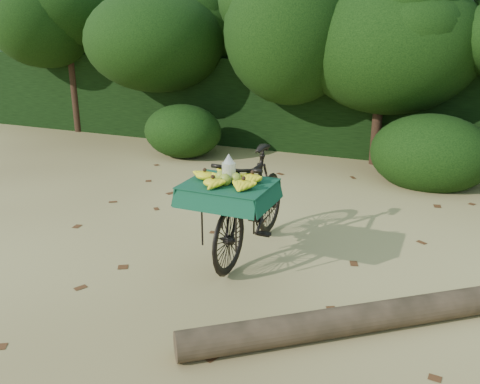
% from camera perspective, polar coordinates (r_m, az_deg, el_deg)
% --- Properties ---
extents(ground, '(80.00, 80.00, 0.00)m').
position_cam_1_polar(ground, '(5.13, -0.31, -10.50)').
color(ground, '#D3BE70').
rests_on(ground, ground).
extents(vendor_bicycle, '(0.85, 1.96, 1.19)m').
position_cam_1_polar(vendor_bicycle, '(5.61, 1.18, -1.10)').
color(vendor_bicycle, black).
rests_on(vendor_bicycle, ground).
extents(fallen_log, '(2.85, 2.29, 0.25)m').
position_cam_1_polar(fallen_log, '(4.58, 15.03, -13.32)').
color(fallen_log, brown).
rests_on(fallen_log, ground).
extents(hedge_backdrop, '(26.00, 1.80, 1.80)m').
position_cam_1_polar(hedge_backdrop, '(10.69, 13.41, 9.48)').
color(hedge_backdrop, black).
rests_on(hedge_backdrop, ground).
extents(tree_row, '(14.50, 2.00, 4.00)m').
position_cam_1_polar(tree_row, '(9.93, 9.21, 15.48)').
color(tree_row, black).
rests_on(tree_row, ground).
extents(bush_clumps, '(8.80, 1.70, 0.90)m').
position_cam_1_polar(bush_clumps, '(8.75, 14.05, 4.49)').
color(bush_clumps, black).
rests_on(bush_clumps, ground).
extents(leaf_litter, '(7.00, 7.30, 0.01)m').
position_cam_1_polar(leaf_litter, '(5.66, 2.32, -7.51)').
color(leaf_litter, '#4C2914').
rests_on(leaf_litter, ground).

